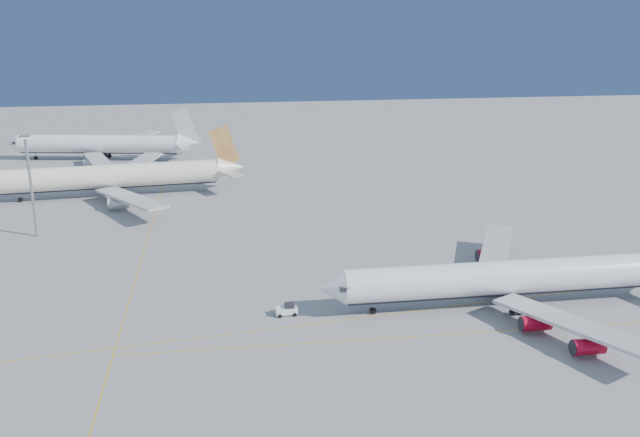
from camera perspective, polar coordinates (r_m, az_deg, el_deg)
The scene contains 7 objects.
ground at distance 127.72m, azimuth 2.82°, elevation -6.79°, with size 500.00×500.00×0.00m, color slate.
taxiway_lines at distance 131.84m, azimuth -4.02°, elevation -6.00°, with size 118.86×140.00×0.02m.
airliner_virgin at distance 129.49m, azimuth 15.10°, elevation -4.60°, with size 68.51×61.66×16.93m.
airliner_etihad at distance 200.33m, azimuth -15.96°, elevation 3.27°, with size 70.15×64.49×18.30m.
airliner_third at distance 246.50m, azimuth -16.95°, elevation 5.70°, with size 65.11×59.40×17.51m.
pushback_tug at distance 122.98m, azimuth -2.65°, elevation -7.29°, with size 3.85×2.53×2.09m.
light_mast at distance 170.58m, azimuth -22.19°, elevation 3.05°, with size 2.01×2.01×23.26m.
Camera 1 is at (-21.66, -114.41, 52.48)m, focal length 40.00 mm.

